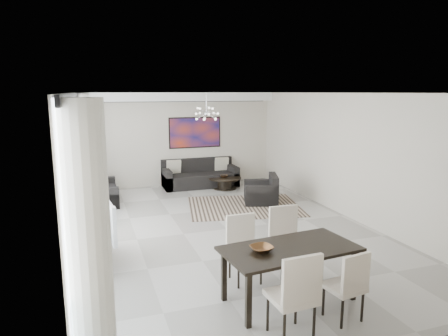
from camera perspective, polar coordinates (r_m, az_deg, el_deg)
name	(u,v)px	position (r m, az deg, el deg)	size (l,w,h in m)	color
room_shell	(247,162)	(8.53, 3.37, 0.88)	(6.00, 9.00, 2.90)	#A8A39B
window_wall	(83,171)	(7.90, -19.50, -0.40)	(0.37, 8.95, 2.90)	silver
soffit	(180,97)	(12.37, -6.30, 10.07)	(5.98, 0.40, 0.26)	white
painting	(195,133)	(12.72, -4.16, 5.07)	(1.68, 0.04, 0.98)	#AC3317
chandelier	(206,114)	(10.72, -2.52, 7.77)	(0.66, 0.66, 0.71)	silver
rug	(244,206)	(10.39, 2.91, -5.48)	(2.82, 2.17, 0.01)	black
coffee_table	(225,182)	(12.21, 0.12, -2.05)	(1.01, 1.01, 0.35)	black
bowl_coffee	(224,176)	(12.16, 0.00, -1.19)	(0.23, 0.23, 0.07)	brown
sofa_main	(200,177)	(12.56, -3.47, -1.31)	(2.30, 0.94, 0.84)	black
loveseat	(99,194)	(11.14, -17.46, -3.50)	(0.86, 1.54, 0.77)	black
armchair	(262,193)	(10.72, 5.47, -3.60)	(1.10, 1.13, 0.76)	black
side_table	(94,182)	(12.19, -18.14, -1.96)	(0.37, 0.37, 0.50)	black
tv_console	(93,251)	(7.37, -18.15, -11.15)	(0.41, 1.47, 0.46)	black
television	(101,219)	(7.14, -17.12, -6.98)	(1.17, 0.15, 0.68)	gray
dining_table	(290,253)	(5.77, 9.37, -11.90)	(1.98, 1.12, 0.79)	black
dining_chair_sw	(296,291)	(4.92, 10.29, -16.89)	(0.54, 0.54, 1.12)	beige
dining_chair_se	(349,282)	(5.49, 17.46, -15.31)	(0.50, 0.50, 0.96)	beige
dining_chair_nw	(243,243)	(6.36, 2.71, -10.64)	(0.48, 0.48, 1.03)	beige
dining_chair_ne	(286,235)	(6.69, 8.82, -9.38)	(0.52, 0.52, 1.08)	beige
bowl_dining	(261,249)	(5.54, 5.38, -11.41)	(0.30, 0.30, 0.07)	brown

